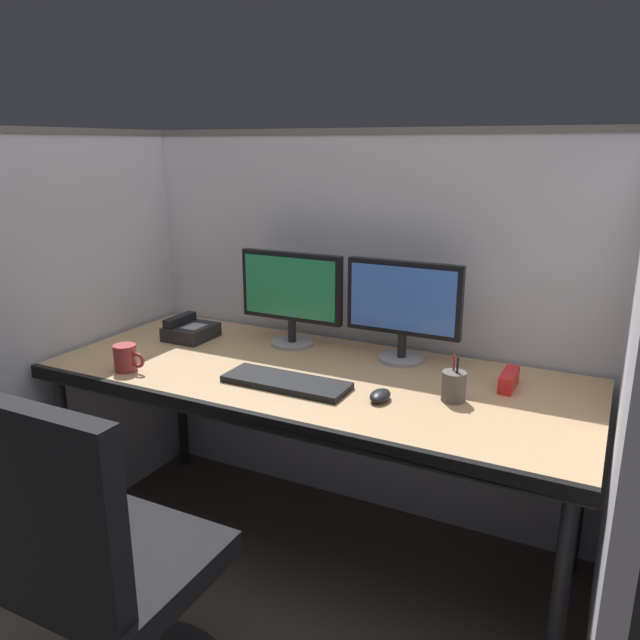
{
  "coord_description": "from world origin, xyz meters",
  "views": [
    {
      "loc": [
        0.94,
        -1.52,
        1.52
      ],
      "look_at": [
        0.0,
        0.35,
        0.92
      ],
      "focal_mm": 34.8,
      "sensor_mm": 36.0,
      "label": 1
    }
  ],
  "objects_px": {
    "coffee_mug": "(126,358)",
    "desk_phone": "(190,331)",
    "computer_mouse": "(380,396)",
    "monitor_left": "(291,292)",
    "pen_cup": "(454,386)",
    "red_stapler": "(509,380)",
    "office_chair": "(113,609)",
    "keyboard_main": "(286,382)",
    "monitor_right": "(403,304)",
    "desk": "(312,387)"
  },
  "relations": [
    {
      "from": "computer_mouse",
      "to": "monitor_left",
      "type": "bearing_deg",
      "value": 144.86
    },
    {
      "from": "monitor_right",
      "to": "desk_phone",
      "type": "bearing_deg",
      "value": -171.45
    },
    {
      "from": "computer_mouse",
      "to": "red_stapler",
      "type": "distance_m",
      "value": 0.45
    },
    {
      "from": "keyboard_main",
      "to": "desk",
      "type": "bearing_deg",
      "value": 78.53
    },
    {
      "from": "office_chair",
      "to": "computer_mouse",
      "type": "bearing_deg",
      "value": 63.76
    },
    {
      "from": "pen_cup",
      "to": "computer_mouse",
      "type": "bearing_deg",
      "value": -152.98
    },
    {
      "from": "desk",
      "to": "desk_phone",
      "type": "relative_size",
      "value": 10.0
    },
    {
      "from": "monitor_left",
      "to": "pen_cup",
      "type": "bearing_deg",
      "value": -19.92
    },
    {
      "from": "keyboard_main",
      "to": "desk_phone",
      "type": "xyz_separation_m",
      "value": [
        -0.61,
        0.27,
        0.02
      ]
    },
    {
      "from": "pen_cup",
      "to": "red_stapler",
      "type": "height_order",
      "value": "pen_cup"
    },
    {
      "from": "monitor_right",
      "to": "pen_cup",
      "type": "xyz_separation_m",
      "value": [
        0.27,
        -0.28,
        -0.17
      ]
    },
    {
      "from": "desk",
      "to": "monitor_right",
      "type": "height_order",
      "value": "monitor_right"
    },
    {
      "from": "keyboard_main",
      "to": "computer_mouse",
      "type": "xyz_separation_m",
      "value": [
        0.33,
        0.02,
        0.01
      ]
    },
    {
      "from": "office_chair",
      "to": "coffee_mug",
      "type": "bearing_deg",
      "value": 132.24
    },
    {
      "from": "office_chair",
      "to": "monitor_right",
      "type": "relative_size",
      "value": 2.27
    },
    {
      "from": "pen_cup",
      "to": "monitor_right",
      "type": "bearing_deg",
      "value": 133.92
    },
    {
      "from": "monitor_left",
      "to": "red_stapler",
      "type": "height_order",
      "value": "monitor_left"
    },
    {
      "from": "monitor_left",
      "to": "red_stapler",
      "type": "relative_size",
      "value": 2.87
    },
    {
      "from": "desk",
      "to": "coffee_mug",
      "type": "height_order",
      "value": "coffee_mug"
    },
    {
      "from": "keyboard_main",
      "to": "pen_cup",
      "type": "relative_size",
      "value": 2.94
    },
    {
      "from": "desk",
      "to": "keyboard_main",
      "type": "relative_size",
      "value": 4.42
    },
    {
      "from": "monitor_right",
      "to": "computer_mouse",
      "type": "xyz_separation_m",
      "value": [
        0.07,
        -0.38,
        -0.2
      ]
    },
    {
      "from": "office_chair",
      "to": "desk_phone",
      "type": "relative_size",
      "value": 5.13
    },
    {
      "from": "office_chair",
      "to": "pen_cup",
      "type": "distance_m",
      "value": 1.14
    },
    {
      "from": "monitor_right",
      "to": "office_chair",
      "type": "bearing_deg",
      "value": -107.96
    },
    {
      "from": "desk_phone",
      "to": "coffee_mug",
      "type": "relative_size",
      "value": 1.51
    },
    {
      "from": "red_stapler",
      "to": "pen_cup",
      "type": "bearing_deg",
      "value": -126.08
    },
    {
      "from": "monitor_right",
      "to": "red_stapler",
      "type": "distance_m",
      "value": 0.46
    },
    {
      "from": "monitor_right",
      "to": "pen_cup",
      "type": "bearing_deg",
      "value": -46.08
    },
    {
      "from": "keyboard_main",
      "to": "coffee_mug",
      "type": "distance_m",
      "value": 0.59
    },
    {
      "from": "coffee_mug",
      "to": "desk_phone",
      "type": "bearing_deg",
      "value": 95.43
    },
    {
      "from": "red_stapler",
      "to": "coffee_mug",
      "type": "bearing_deg",
      "value": -160.35
    },
    {
      "from": "monitor_right",
      "to": "computer_mouse",
      "type": "relative_size",
      "value": 4.48
    },
    {
      "from": "monitor_left",
      "to": "monitor_right",
      "type": "relative_size",
      "value": 1.0
    },
    {
      "from": "monitor_left",
      "to": "pen_cup",
      "type": "distance_m",
      "value": 0.79
    },
    {
      "from": "office_chair",
      "to": "desk_phone",
      "type": "xyz_separation_m",
      "value": [
        -0.51,
        1.0,
        0.41
      ]
    },
    {
      "from": "monitor_left",
      "to": "computer_mouse",
      "type": "bearing_deg",
      "value": -35.14
    },
    {
      "from": "computer_mouse",
      "to": "desk_phone",
      "type": "relative_size",
      "value": 0.51
    },
    {
      "from": "pen_cup",
      "to": "red_stapler",
      "type": "bearing_deg",
      "value": 53.92
    },
    {
      "from": "monitor_left",
      "to": "keyboard_main",
      "type": "height_order",
      "value": "monitor_left"
    },
    {
      "from": "office_chair",
      "to": "red_stapler",
      "type": "relative_size",
      "value": 6.5
    },
    {
      "from": "office_chair",
      "to": "monitor_left",
      "type": "relative_size",
      "value": 2.27
    },
    {
      "from": "desk",
      "to": "desk_phone",
      "type": "distance_m",
      "value": 0.66
    },
    {
      "from": "desk_phone",
      "to": "monitor_right",
      "type": "bearing_deg",
      "value": 8.55
    },
    {
      "from": "coffee_mug",
      "to": "office_chair",
      "type": "bearing_deg",
      "value": -51.67
    },
    {
      "from": "monitor_left",
      "to": "desk_phone",
      "type": "distance_m",
      "value": 0.47
    },
    {
      "from": "red_stapler",
      "to": "monitor_right",
      "type": "bearing_deg",
      "value": 166.85
    },
    {
      "from": "desk",
      "to": "computer_mouse",
      "type": "relative_size",
      "value": 19.79
    },
    {
      "from": "desk_phone",
      "to": "red_stapler",
      "type": "xyz_separation_m",
      "value": [
        1.28,
        0.04,
        -0.01
      ]
    },
    {
      "from": "monitor_left",
      "to": "office_chair",
      "type": "bearing_deg",
      "value": -85.48
    }
  ]
}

